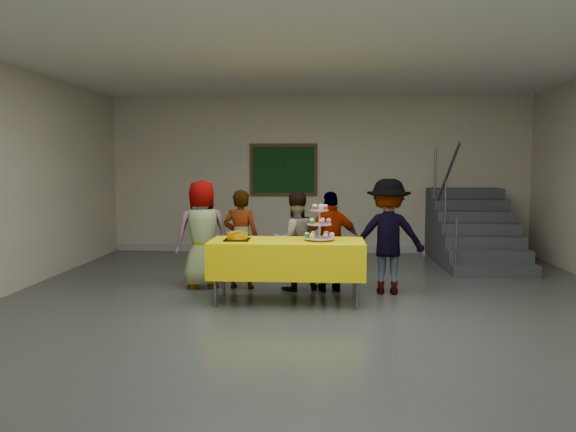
# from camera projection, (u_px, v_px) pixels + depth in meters

# --- Properties ---
(room_shell) EXTENTS (10.00, 10.04, 3.02)m
(room_shell) POSITION_uv_depth(u_px,v_px,m) (315.00, 122.00, 5.78)
(room_shell) COLOR #4C514C
(room_shell) RESTS_ON ground
(bake_table) EXTENTS (1.88, 0.78, 0.77)m
(bake_table) POSITION_uv_depth(u_px,v_px,m) (287.00, 258.00, 6.87)
(bake_table) COLOR #595960
(bake_table) RESTS_ON ground
(cupcake_stand) EXTENTS (0.38, 0.38, 0.44)m
(cupcake_stand) POSITION_uv_depth(u_px,v_px,m) (319.00, 226.00, 6.82)
(cupcake_stand) COLOR silver
(cupcake_stand) RESTS_ON bake_table
(bear_cake) EXTENTS (0.32, 0.36, 0.12)m
(bear_cake) POSITION_uv_depth(u_px,v_px,m) (237.00, 235.00, 6.85)
(bear_cake) COLOR black
(bear_cake) RESTS_ON bake_table
(schoolchild_a) EXTENTS (0.85, 0.71, 1.49)m
(schoolchild_a) POSITION_uv_depth(u_px,v_px,m) (202.00, 234.00, 7.71)
(schoolchild_a) COLOR slate
(schoolchild_a) RESTS_ON ground
(schoolchild_b) EXTENTS (0.53, 0.39, 1.36)m
(schoolchild_b) POSITION_uv_depth(u_px,v_px,m) (241.00, 239.00, 7.66)
(schoolchild_b) COLOR slate
(schoolchild_b) RESTS_ON ground
(schoolchild_c) EXTENTS (0.78, 0.70, 1.33)m
(schoolchild_c) POSITION_uv_depth(u_px,v_px,m) (295.00, 241.00, 7.56)
(schoolchild_c) COLOR slate
(schoolchild_c) RESTS_ON ground
(schoolchild_d) EXTENTS (0.83, 0.48, 1.34)m
(schoolchild_d) POSITION_uv_depth(u_px,v_px,m) (331.00, 242.00, 7.46)
(schoolchild_d) COLOR slate
(schoolchild_d) RESTS_ON ground
(schoolchild_e) EXTENTS (1.02, 0.64, 1.51)m
(schoolchild_e) POSITION_uv_depth(u_px,v_px,m) (388.00, 236.00, 7.36)
(schoolchild_e) COLOR slate
(schoolchild_e) RESTS_ON ground
(staircase) EXTENTS (1.30, 2.40, 2.04)m
(staircase) POSITION_uv_depth(u_px,v_px,m) (471.00, 234.00, 9.85)
(staircase) COLOR #424447
(staircase) RESTS_ON ground
(noticeboard) EXTENTS (1.30, 0.05, 1.00)m
(noticeboard) POSITION_uv_depth(u_px,v_px,m) (283.00, 170.00, 10.79)
(noticeboard) COLOR #472B16
(noticeboard) RESTS_ON ground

